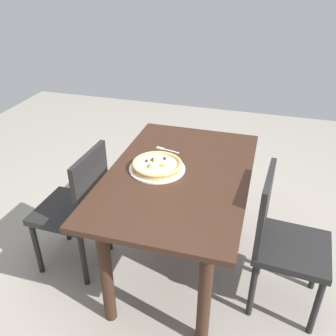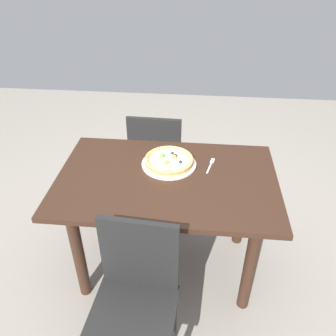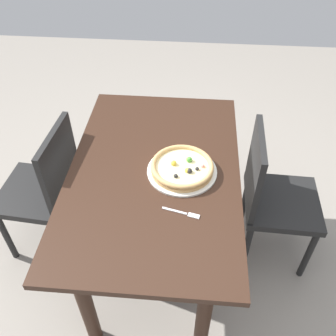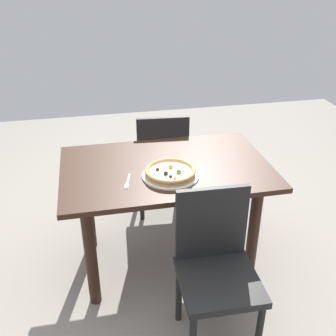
{
  "view_description": "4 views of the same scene",
  "coord_description": "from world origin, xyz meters",
  "px_view_note": "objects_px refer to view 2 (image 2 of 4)",
  "views": [
    {
      "loc": [
        -1.74,
        -0.44,
        1.83
      ],
      "look_at": [
        0.0,
        0.07,
        0.76
      ],
      "focal_mm": 38.68,
      "sensor_mm": 36.0,
      "label": 1
    },
    {
      "loc": [
        0.16,
        -1.6,
        1.92
      ],
      "look_at": [
        0.0,
        0.07,
        0.76
      ],
      "focal_mm": 37.03,
      "sensor_mm": 36.0,
      "label": 2
    },
    {
      "loc": [
        1.25,
        0.17,
        1.96
      ],
      "look_at": [
        0.0,
        0.07,
        0.76
      ],
      "focal_mm": 39.54,
      "sensor_mm": 36.0,
      "label": 3
    },
    {
      "loc": [
        0.43,
        2.11,
        1.88
      ],
      "look_at": [
        0.0,
        0.07,
        0.76
      ],
      "focal_mm": 42.77,
      "sensor_mm": 36.0,
      "label": 4
    }
  ],
  "objects_px": {
    "dining_table": "(167,195)",
    "pizza": "(169,160)",
    "fork": "(211,164)",
    "plate": "(169,164)",
    "chair_far": "(157,158)",
    "chair_near": "(135,299)"
  },
  "relations": [
    {
      "from": "chair_near",
      "to": "fork",
      "type": "relative_size",
      "value": 5.27
    },
    {
      "from": "pizza",
      "to": "chair_near",
      "type": "bearing_deg",
      "value": -96.96
    },
    {
      "from": "chair_near",
      "to": "pizza",
      "type": "relative_size",
      "value": 2.92
    },
    {
      "from": "plate",
      "to": "chair_far",
      "type": "bearing_deg",
      "value": 105.67
    },
    {
      "from": "chair_far",
      "to": "pizza",
      "type": "distance_m",
      "value": 0.59
    },
    {
      "from": "chair_far",
      "to": "fork",
      "type": "relative_size",
      "value": 5.27
    },
    {
      "from": "pizza",
      "to": "fork",
      "type": "bearing_deg",
      "value": 5.1
    },
    {
      "from": "dining_table",
      "to": "pizza",
      "type": "xyz_separation_m",
      "value": [
        0.0,
        0.13,
        0.16
      ]
    },
    {
      "from": "chair_far",
      "to": "fork",
      "type": "xyz_separation_m",
      "value": [
        0.39,
        -0.46,
        0.27
      ]
    },
    {
      "from": "dining_table",
      "to": "fork",
      "type": "height_order",
      "value": "fork"
    },
    {
      "from": "plate",
      "to": "fork",
      "type": "distance_m",
      "value": 0.25
    },
    {
      "from": "chair_near",
      "to": "plate",
      "type": "relative_size",
      "value": 2.61
    },
    {
      "from": "chair_far",
      "to": "chair_near",
      "type": "bearing_deg",
      "value": -86.07
    },
    {
      "from": "dining_table",
      "to": "pizza",
      "type": "bearing_deg",
      "value": 89.46
    },
    {
      "from": "dining_table",
      "to": "fork",
      "type": "relative_size",
      "value": 7.71
    },
    {
      "from": "chair_near",
      "to": "chair_far",
      "type": "relative_size",
      "value": 1.0
    },
    {
      "from": "dining_table",
      "to": "chair_near",
      "type": "xyz_separation_m",
      "value": [
        -0.09,
        -0.62,
        -0.14
      ]
    },
    {
      "from": "fork",
      "to": "plate",
      "type": "bearing_deg",
      "value": 108.8
    },
    {
      "from": "dining_table",
      "to": "plate",
      "type": "distance_m",
      "value": 0.19
    },
    {
      "from": "chair_near",
      "to": "dining_table",
      "type": "bearing_deg",
      "value": -93.81
    },
    {
      "from": "chair_near",
      "to": "pizza",
      "type": "distance_m",
      "value": 0.82
    },
    {
      "from": "chair_near",
      "to": "chair_far",
      "type": "height_order",
      "value": "same"
    }
  ]
}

